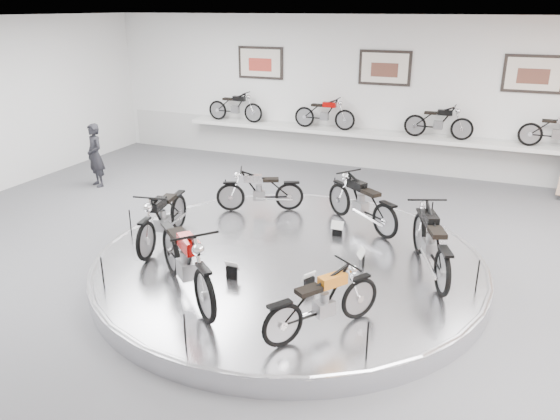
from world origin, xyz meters
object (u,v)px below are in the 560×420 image
at_px(bike_b, 362,201).
at_px(shelf, 378,135).
at_px(bike_c, 260,190).
at_px(visitor, 95,155).
at_px(bike_d, 163,216).
at_px(display_platform, 289,264).
at_px(bike_a, 431,241).
at_px(bike_f, 323,301).
at_px(bike_e, 186,260).

bearing_deg(bike_b, shelf, -44.45).
xyz_separation_m(bike_c, visitor, (-4.77, 0.79, 0.04)).
height_order(bike_b, bike_d, bike_d).
bearing_deg(bike_b, display_platform, 102.55).
height_order(bike_a, bike_c, bike_a).
bearing_deg(shelf, bike_d, -108.07).
distance_m(bike_a, bike_f, 2.43).
xyz_separation_m(bike_d, visitor, (-3.89, 2.91, -0.02)).
relative_size(bike_a, visitor, 1.16).
distance_m(shelf, bike_a, 6.51).
height_order(bike_a, bike_f, bike_a).
xyz_separation_m(bike_a, bike_b, (-1.46, 1.44, -0.03)).
height_order(bike_b, bike_f, bike_b).
bearing_deg(bike_b, visitor, 29.36).
bearing_deg(display_platform, visitor, 157.18).
relative_size(bike_e, bike_f, 1.27).
xyz_separation_m(display_platform, shelf, (0.00, 6.40, 0.85)).
xyz_separation_m(bike_a, bike_f, (-1.01, -2.21, -0.09)).
xyz_separation_m(shelf, visitor, (-6.10, -3.84, -0.22)).
height_order(bike_d, bike_f, bike_d).
bearing_deg(bike_d, bike_f, 55.31).
bearing_deg(bike_c, bike_e, 73.09).
distance_m(bike_a, bike_d, 4.47).
height_order(bike_c, bike_d, bike_d).
xyz_separation_m(shelf, bike_d, (-2.20, -6.75, -0.20)).
relative_size(display_platform, bike_a, 3.57).
distance_m(bike_a, bike_b, 2.05).
bearing_deg(bike_f, bike_d, 100.48).
xyz_separation_m(bike_a, bike_c, (-3.55, 1.49, -0.09)).
bearing_deg(bike_f, bike_c, 69.74).
xyz_separation_m(display_platform, visitor, (-6.10, 2.56, 0.63)).
relative_size(bike_b, bike_e, 0.88).
bearing_deg(bike_a, bike_e, 102.09).
bearing_deg(bike_a, display_platform, 75.63).
xyz_separation_m(bike_b, bike_d, (-2.96, -2.08, 0.01)).
height_order(shelf, bike_b, bike_b).
relative_size(bike_c, visitor, 0.96).
relative_size(shelf, bike_e, 5.75).
bearing_deg(display_platform, bike_b, 66.26).
relative_size(display_platform, bike_d, 3.76).
relative_size(bike_d, visitor, 1.10).
height_order(shelf, visitor, visitor).
xyz_separation_m(bike_b, visitor, (-6.86, 0.83, -0.02)).
distance_m(bike_d, visitor, 4.86).
relative_size(bike_e, visitor, 1.23).
height_order(bike_a, bike_d, bike_a).
bearing_deg(bike_a, bike_f, 133.80).
bearing_deg(bike_d, visitor, -136.71).
bearing_deg(bike_a, bike_c, 45.50).
distance_m(bike_c, bike_d, 2.30).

